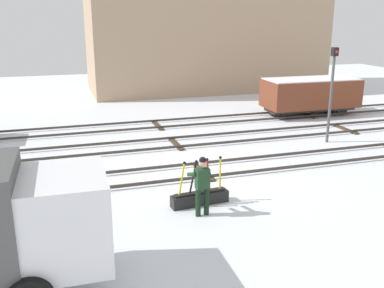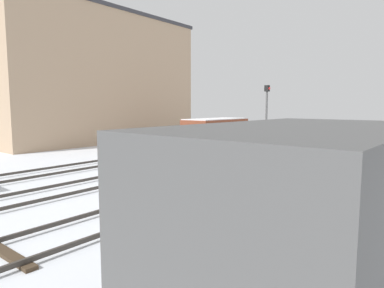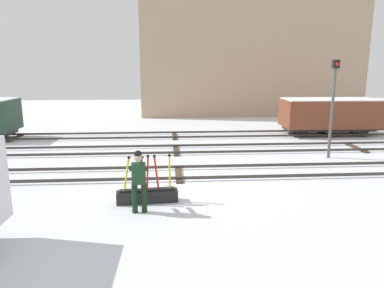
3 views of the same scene
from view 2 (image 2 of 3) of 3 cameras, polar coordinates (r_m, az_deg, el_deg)
ground_plane at (r=13.81m, az=7.75°, el=-6.25°), size 60.00×60.00×0.00m
track_main_line at (r=13.79m, az=7.76°, el=-5.81°), size 44.00×1.94×0.18m
track_siding_near at (r=16.03m, az=-3.93°, el=-4.04°), size 44.00×1.94×0.18m
track_siding_far at (r=18.61m, az=-12.02°, el=-2.71°), size 44.00×1.94×0.18m
switch_lever_frame at (r=11.73m, az=16.18°, el=-7.46°), size 1.83×0.53×1.45m
rail_worker at (r=11.16m, az=19.35°, el=-4.38°), size 0.58×0.71×1.76m
delivery_truck at (r=4.96m, az=21.12°, el=-10.69°), size 5.72×2.59×2.80m
signal_post at (r=20.34m, az=12.42°, el=4.96°), size 0.24×0.32×4.21m
apartment_building at (r=30.90m, az=-15.69°, el=10.65°), size 17.85×6.83×10.83m
freight_car_back_track at (r=25.06m, az=4.01°, el=2.32°), size 5.38×2.41×2.10m
perched_bird_roof_left at (r=35.12m, az=-8.77°, el=19.30°), size 0.28×0.23×0.13m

